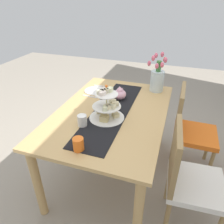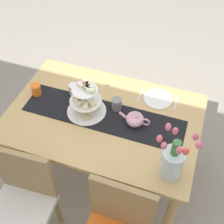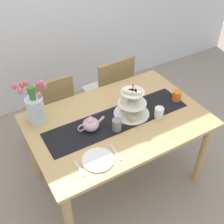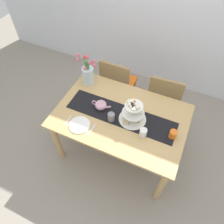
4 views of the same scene
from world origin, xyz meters
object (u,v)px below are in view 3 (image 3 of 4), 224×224
tiered_cake_stand (132,104)px  mug_white_text (159,113)px  teapot (91,124)px  dining_table (118,129)px  fork_left (79,168)px  knife_left (116,152)px  dinner_plate_left (98,160)px  tulip_vase (35,107)px  chair_right (110,90)px  mug_grey (117,125)px  chair_left (51,110)px  mug_orange (177,96)px

tiered_cake_stand → mug_white_text: size_ratio=3.20×
teapot → mug_white_text: 0.57m
dining_table → fork_left: (-0.49, -0.31, 0.11)m
fork_left → knife_left: same height
dinner_plate_left → tulip_vase: bearing=109.7°
chair_right → knife_left: 1.18m
dining_table → mug_grey: mug_grey is taller
tiered_cake_stand → dinner_plate_left: bearing=-147.6°
dinner_plate_left → fork_left: bearing=180.0°
chair_right → fork_left: chair_right is taller
dining_table → knife_left: knife_left is taller
tulip_vase → mug_grey: 0.66m
teapot → mug_white_text: bearing=-15.0°
mug_white_text → teapot: bearing=165.0°
chair_right → mug_white_text: size_ratio=9.58×
chair_left → tiered_cake_stand: (0.48, -0.71, 0.36)m
fork_left → mug_grey: size_ratio=1.58×
tiered_cake_stand → dinner_plate_left: tiered_cake_stand is taller
tiered_cake_stand → teapot: 0.38m
chair_right → tulip_vase: bearing=-156.7°
knife_left → mug_white_text: size_ratio=1.79×
teapot → mug_orange: teapot is taller
dinner_plate_left → chair_left: bearing=89.8°
dinner_plate_left → chair_right: bearing=55.9°
dining_table → fork_left: size_ratio=9.67×
chair_right → chair_left: bearing=-180.0°
dining_table → teapot: 0.30m
fork_left → mug_white_text: (0.80, 0.16, 0.04)m
dinner_plate_left → mug_orange: mug_orange is taller
chair_right → teapot: size_ratio=3.82×
chair_right → tulip_vase: tulip_vase is taller
dining_table → tiered_cake_stand: bearing=-0.1°
teapot → mug_orange: (0.83, -0.04, -0.01)m
dining_table → tulip_vase: 0.70m
tiered_cake_stand → fork_left: 0.71m
teapot → mug_grey: size_ratio=2.51×
tiered_cake_stand → dinner_plate_left: 0.58m
mug_orange → chair_right: bearing=108.1°
chair_left → fork_left: (-0.15, -1.02, 0.26)m
chair_left → tulip_vase: 0.60m
chair_right → tulip_vase: (-0.91, -0.39, 0.40)m
fork_left → teapot: bearing=51.2°
dining_table → mug_orange: mug_orange is taller
chair_left → dinner_plate_left: (-0.00, -1.02, 0.26)m
chair_right → fork_left: (-0.83, -1.02, 0.26)m
mug_white_text → chair_right: bearing=87.8°
dining_table → chair_left: chair_left is taller
tulip_vase → mug_orange: (1.16, -0.36, -0.10)m
teapot → dinner_plate_left: 0.33m
fork_left → chair_left: bearing=81.7°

